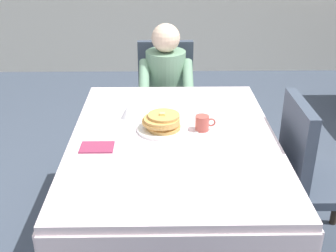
{
  "coord_description": "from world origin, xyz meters",
  "views": [
    {
      "loc": [
        -0.06,
        -2.04,
        1.78
      ],
      "look_at": [
        -0.03,
        0.02,
        0.79
      ],
      "focal_mm": 45.65,
      "sensor_mm": 36.0,
      "label": 1
    }
  ],
  "objects_px": {
    "dining_table_main": "(174,151)",
    "fork_left_of_plate": "(128,132)",
    "syrup_pitcher": "(127,112)",
    "diner_person": "(166,84)",
    "breakfast_stack": "(162,121)",
    "cup_coffee": "(203,123)",
    "chair_right_side": "(310,168)",
    "spoon_near_edge": "(160,158)",
    "chair_diner": "(166,93)",
    "knife_right_of_plate": "(197,131)",
    "plate_breakfast": "(162,129)"
  },
  "relations": [
    {
      "from": "plate_breakfast",
      "to": "spoon_near_edge",
      "type": "height_order",
      "value": "plate_breakfast"
    },
    {
      "from": "plate_breakfast",
      "to": "cup_coffee",
      "type": "distance_m",
      "value": 0.22
    },
    {
      "from": "knife_right_of_plate",
      "to": "chair_right_side",
      "type": "bearing_deg",
      "value": -89.64
    },
    {
      "from": "chair_diner",
      "to": "syrup_pitcher",
      "type": "relative_size",
      "value": 11.63
    },
    {
      "from": "plate_breakfast",
      "to": "breakfast_stack",
      "type": "height_order",
      "value": "breakfast_stack"
    },
    {
      "from": "fork_left_of_plate",
      "to": "plate_breakfast",
      "type": "bearing_deg",
      "value": -86.7
    },
    {
      "from": "cup_coffee",
      "to": "knife_right_of_plate",
      "type": "relative_size",
      "value": 0.57
    },
    {
      "from": "diner_person",
      "to": "spoon_near_edge",
      "type": "distance_m",
      "value": 1.25
    },
    {
      "from": "chair_diner",
      "to": "diner_person",
      "type": "bearing_deg",
      "value": 90.0
    },
    {
      "from": "chair_right_side",
      "to": "syrup_pitcher",
      "type": "relative_size",
      "value": 11.63
    },
    {
      "from": "syrup_pitcher",
      "to": "diner_person",
      "type": "bearing_deg",
      "value": 73.23
    },
    {
      "from": "plate_breakfast",
      "to": "cup_coffee",
      "type": "relative_size",
      "value": 2.48
    },
    {
      "from": "chair_diner",
      "to": "diner_person",
      "type": "xyz_separation_m",
      "value": [
        0.0,
        -0.16,
        0.14
      ]
    },
    {
      "from": "fork_left_of_plate",
      "to": "knife_right_of_plate",
      "type": "xyz_separation_m",
      "value": [
        0.38,
        -0.0,
        0.0
      ]
    },
    {
      "from": "breakfast_stack",
      "to": "spoon_near_edge",
      "type": "relative_size",
      "value": 1.41
    },
    {
      "from": "dining_table_main",
      "to": "fork_left_of_plate",
      "type": "distance_m",
      "value": 0.27
    },
    {
      "from": "chair_diner",
      "to": "cup_coffee",
      "type": "xyz_separation_m",
      "value": [
        0.19,
        -1.1,
        0.25
      ]
    },
    {
      "from": "cup_coffee",
      "to": "chair_right_side",
      "type": "bearing_deg",
      "value": -6.64
    },
    {
      "from": "cup_coffee",
      "to": "fork_left_of_plate",
      "type": "relative_size",
      "value": 0.63
    },
    {
      "from": "chair_right_side",
      "to": "dining_table_main",
      "type": "bearing_deg",
      "value": -90.0
    },
    {
      "from": "dining_table_main",
      "to": "fork_left_of_plate",
      "type": "bearing_deg",
      "value": 168.28
    },
    {
      "from": "breakfast_stack",
      "to": "dining_table_main",
      "type": "bearing_deg",
      "value": -49.61
    },
    {
      "from": "chair_diner",
      "to": "fork_left_of_plate",
      "type": "height_order",
      "value": "chair_diner"
    },
    {
      "from": "breakfast_stack",
      "to": "knife_right_of_plate",
      "type": "xyz_separation_m",
      "value": [
        0.19,
        -0.02,
        -0.05
      ]
    },
    {
      "from": "plate_breakfast",
      "to": "fork_left_of_plate",
      "type": "bearing_deg",
      "value": -173.99
    },
    {
      "from": "diner_person",
      "to": "dining_table_main",
      "type": "bearing_deg",
      "value": 91.7
    },
    {
      "from": "chair_diner",
      "to": "knife_right_of_plate",
      "type": "bearing_deg",
      "value": 98.17
    },
    {
      "from": "plate_breakfast",
      "to": "breakfast_stack",
      "type": "xyz_separation_m",
      "value": [
        -0.0,
        -0.0,
        0.05
      ]
    },
    {
      "from": "chair_right_side",
      "to": "plate_breakfast",
      "type": "distance_m",
      "value": 0.86
    },
    {
      "from": "chair_diner",
      "to": "breakfast_stack",
      "type": "bearing_deg",
      "value": 88.44
    },
    {
      "from": "chair_diner",
      "to": "syrup_pitcher",
      "type": "distance_m",
      "value": 0.99
    },
    {
      "from": "spoon_near_edge",
      "to": "cup_coffee",
      "type": "bearing_deg",
      "value": 43.89
    },
    {
      "from": "chair_diner",
      "to": "knife_right_of_plate",
      "type": "xyz_separation_m",
      "value": [
        0.16,
        -1.12,
        0.21
      ]
    },
    {
      "from": "plate_breakfast",
      "to": "dining_table_main",
      "type": "bearing_deg",
      "value": -50.33
    },
    {
      "from": "chair_right_side",
      "to": "spoon_near_edge",
      "type": "xyz_separation_m",
      "value": [
        -0.84,
        -0.24,
        0.21
      ]
    },
    {
      "from": "syrup_pitcher",
      "to": "knife_right_of_plate",
      "type": "distance_m",
      "value": 0.44
    },
    {
      "from": "diner_person",
      "to": "chair_right_side",
      "type": "xyz_separation_m",
      "value": [
        0.8,
        -1.01,
        -0.14
      ]
    },
    {
      "from": "breakfast_stack",
      "to": "cup_coffee",
      "type": "height_order",
      "value": "breakfast_stack"
    },
    {
      "from": "dining_table_main",
      "to": "syrup_pitcher",
      "type": "relative_size",
      "value": 19.05
    },
    {
      "from": "diner_person",
      "to": "breakfast_stack",
      "type": "relative_size",
      "value": 5.28
    },
    {
      "from": "cup_coffee",
      "to": "plate_breakfast",
      "type": "bearing_deg",
      "value": 179.8
    },
    {
      "from": "knife_right_of_plate",
      "to": "plate_breakfast",
      "type": "bearing_deg",
      "value": 88.98
    },
    {
      "from": "chair_diner",
      "to": "breakfast_stack",
      "type": "height_order",
      "value": "chair_diner"
    },
    {
      "from": "cup_coffee",
      "to": "knife_right_of_plate",
      "type": "bearing_deg",
      "value": -147.42
    },
    {
      "from": "dining_table_main",
      "to": "chair_right_side",
      "type": "xyz_separation_m",
      "value": [
        0.77,
        0.0,
        -0.12
      ]
    },
    {
      "from": "breakfast_stack",
      "to": "spoon_near_edge",
      "type": "bearing_deg",
      "value": -92.13
    },
    {
      "from": "breakfast_stack",
      "to": "cup_coffee",
      "type": "distance_m",
      "value": 0.22
    },
    {
      "from": "plate_breakfast",
      "to": "cup_coffee",
      "type": "xyz_separation_m",
      "value": [
        0.22,
        -0.0,
        0.03
      ]
    },
    {
      "from": "breakfast_stack",
      "to": "knife_right_of_plate",
      "type": "height_order",
      "value": "breakfast_stack"
    },
    {
      "from": "fork_left_of_plate",
      "to": "chair_diner",
      "type": "bearing_deg",
      "value": -13.82
    }
  ]
}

